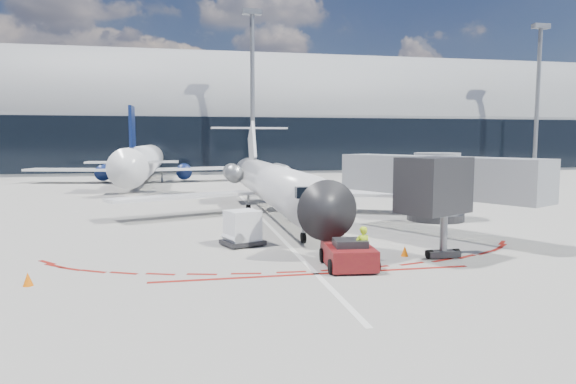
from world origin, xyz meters
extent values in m
plane|color=gray|center=(0.00, 0.00, 0.00)|extent=(260.00, 260.00, 0.00)
cube|color=silver|center=(0.00, 2.00, 0.01)|extent=(0.25, 40.00, 0.01)
cube|color=maroon|center=(0.00, -11.50, 0.01)|extent=(14.00, 0.25, 0.01)
cube|color=gray|center=(0.00, 65.00, 5.00)|extent=(150.00, 24.00, 10.00)
cylinder|color=gray|center=(0.00, 65.00, 10.00)|extent=(150.00, 24.00, 24.00)
cube|color=black|center=(0.00, 52.95, 5.00)|extent=(150.00, 0.20, 9.00)
cube|color=gray|center=(9.00, -4.50, 3.60)|extent=(8.22, 12.61, 2.30)
cube|color=black|center=(5.95, -10.24, 3.60)|extent=(3.86, 3.44, 2.60)
cylinder|color=slate|center=(6.75, -9.84, 1.20)|extent=(0.36, 0.36, 2.40)
cube|color=black|center=(6.75, -9.84, 0.22)|extent=(1.60, 0.60, 0.30)
cylinder|color=gray|center=(12.05, 1.24, 2.40)|extent=(3.20, 3.20, 4.80)
cylinder|color=black|center=(12.05, 1.24, 0.25)|extent=(4.00, 4.00, 0.50)
cylinder|color=slate|center=(5.00, 48.00, 12.50)|extent=(0.70, 0.70, 25.00)
cylinder|color=slate|center=(55.00, 48.00, 12.50)|extent=(0.70, 0.70, 25.00)
cylinder|color=silver|center=(0.95, 4.78, 2.48)|extent=(2.84, 23.17, 2.84)
cone|color=black|center=(0.95, -8.28, 2.48)|extent=(2.84, 2.95, 2.84)
cone|color=silver|center=(0.95, 18.27, 2.48)|extent=(2.84, 3.79, 2.84)
cube|color=black|center=(0.95, -6.59, 3.05)|extent=(1.79, 1.47, 0.58)
cube|color=silver|center=(-5.58, 6.36, 1.53)|extent=(11.28, 6.69, 0.33)
cube|color=silver|center=(7.48, 6.36, 1.53)|extent=(11.28, 6.69, 0.33)
cube|color=silver|center=(0.95, 17.21, 5.00)|extent=(0.26, 4.94, 5.03)
cube|color=silver|center=(0.95, 19.43, 6.90)|extent=(7.58, 1.69, 0.17)
cylinder|color=slate|center=(-1.21, 14.05, 2.74)|extent=(1.58, 3.58, 1.58)
cylinder|color=slate|center=(3.11, 14.05, 2.74)|extent=(1.58, 3.58, 1.58)
cylinder|color=black|center=(0.95, -4.91, 0.29)|extent=(0.23, 0.59, 0.59)
cylinder|color=black|center=(-0.63, 7.42, 0.34)|extent=(0.32, 0.67, 0.67)
cylinder|color=black|center=(2.53, 7.42, 0.34)|extent=(0.32, 0.67, 0.67)
cylinder|color=slate|center=(0.95, -4.91, 0.58)|extent=(0.19, 0.19, 1.16)
cube|color=#5F0D14|center=(1.71, -10.61, 0.55)|extent=(2.29, 3.38, 0.90)
cube|color=black|center=(1.68, -10.91, 1.15)|extent=(1.51, 1.33, 0.35)
cylinder|color=slate|center=(1.91, -8.42, 0.35)|extent=(0.34, 2.60, 0.10)
cylinder|color=black|center=(0.66, -11.62, 0.32)|extent=(0.34, 0.66, 0.64)
cylinder|color=black|center=(2.56, -11.80, 0.32)|extent=(0.34, 0.66, 0.64)
cylinder|color=black|center=(0.86, -9.43, 0.32)|extent=(0.34, 0.66, 0.64)
cylinder|color=black|center=(2.76, -9.60, 0.32)|extent=(0.34, 0.66, 0.64)
imported|color=#ACD616|center=(2.18, -11.14, 0.97)|extent=(0.74, 0.52, 1.93)
cube|color=black|center=(-2.44, -4.91, 0.18)|extent=(2.52, 2.34, 0.22)
cube|color=white|center=(-2.44, -4.91, 1.10)|extent=(2.07, 2.01, 1.63)
cylinder|color=black|center=(-2.96, -5.82, 0.10)|extent=(0.17, 0.23, 0.20)
cylinder|color=black|center=(-1.44, -5.24, 0.10)|extent=(0.17, 0.23, 0.20)
cylinder|color=black|center=(-3.43, -4.59, 0.10)|extent=(0.17, 0.23, 0.20)
cylinder|color=black|center=(-1.91, -4.01, 0.10)|extent=(0.17, 0.23, 0.20)
cone|color=#EC6304|center=(-11.53, -11.03, 0.27)|extent=(0.39, 0.39, 0.54)
cone|color=#EC6304|center=(5.11, -9.07, 0.26)|extent=(0.37, 0.37, 0.51)
camera|label=1|loc=(-5.37, -32.26, 5.69)|focal=32.00mm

